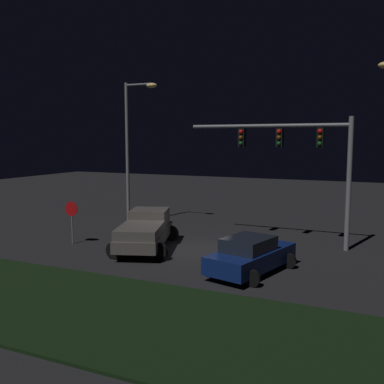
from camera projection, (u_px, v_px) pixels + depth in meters
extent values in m
plane|color=black|center=(200.00, 250.00, 21.59)|extent=(80.00, 80.00, 0.00)
cube|color=black|center=(94.00, 310.00, 13.87)|extent=(26.07, 6.06, 0.10)
cube|color=#514C47|center=(145.00, 236.00, 21.66)|extent=(3.66, 5.76, 0.55)
cube|color=#514C47|center=(149.00, 217.00, 22.75)|extent=(2.36, 2.40, 0.85)
cube|color=black|center=(149.00, 215.00, 22.74)|extent=(2.16, 2.01, 0.51)
cube|color=#514C47|center=(140.00, 230.00, 20.54)|extent=(2.81, 3.49, 0.45)
cylinder|color=black|center=(134.00, 232.00, 23.71)|extent=(0.80, 0.22, 0.80)
cylinder|color=black|center=(171.00, 233.00, 23.52)|extent=(0.80, 0.22, 0.80)
cylinder|color=black|center=(114.00, 250.00, 19.87)|extent=(0.80, 0.22, 0.80)
cylinder|color=black|center=(159.00, 252.00, 19.68)|extent=(0.80, 0.22, 0.80)
cube|color=navy|center=(251.00, 258.00, 17.83)|extent=(2.83, 4.71, 0.70)
cube|color=black|center=(248.00, 244.00, 17.57)|extent=(2.04, 2.33, 0.55)
cylinder|color=black|center=(251.00, 254.00, 19.60)|extent=(0.64, 0.22, 0.64)
cylinder|color=black|center=(289.00, 261.00, 18.46)|extent=(0.64, 0.22, 0.64)
cylinder|color=black|center=(211.00, 269.00, 17.28)|extent=(0.64, 0.22, 0.64)
cylinder|color=black|center=(252.00, 278.00, 16.14)|extent=(0.64, 0.22, 0.64)
cylinder|color=slate|center=(349.00, 184.00, 21.09)|extent=(0.24, 0.24, 6.50)
cylinder|color=slate|center=(267.00, 126.00, 22.43)|extent=(8.20, 0.18, 0.18)
cube|color=black|center=(320.00, 137.00, 21.40)|extent=(0.32, 0.44, 0.95)
sphere|color=red|center=(320.00, 131.00, 21.15)|extent=(0.22, 0.22, 0.22)
sphere|color=#59380A|center=(320.00, 137.00, 21.19)|extent=(0.22, 0.22, 0.22)
sphere|color=#0C4719|center=(320.00, 144.00, 21.23)|extent=(0.22, 0.22, 0.22)
cube|color=black|center=(280.00, 138.00, 22.22)|extent=(0.32, 0.44, 0.95)
sphere|color=red|center=(279.00, 132.00, 21.98)|extent=(0.22, 0.22, 0.22)
sphere|color=#59380A|center=(279.00, 138.00, 22.01)|extent=(0.22, 0.22, 0.22)
sphere|color=#0C4719|center=(279.00, 144.00, 22.05)|extent=(0.22, 0.22, 0.22)
cube|color=black|center=(242.00, 138.00, 23.04)|extent=(0.32, 0.44, 0.95)
sphere|color=red|center=(241.00, 132.00, 22.80)|extent=(0.22, 0.22, 0.22)
sphere|color=#59380A|center=(241.00, 138.00, 22.83)|extent=(0.22, 0.22, 0.22)
sphere|color=#0C4719|center=(241.00, 143.00, 22.87)|extent=(0.22, 0.22, 0.22)
cylinder|color=slate|center=(127.00, 155.00, 27.65)|extent=(0.20, 0.20, 8.89)
cylinder|color=slate|center=(139.00, 84.00, 26.77)|extent=(1.81, 0.12, 0.12)
ellipsoid|color=#F9CC72|center=(152.00, 85.00, 26.41)|extent=(0.70, 0.44, 0.30)
cylinder|color=slate|center=(72.00, 223.00, 22.71)|extent=(0.07, 0.07, 2.20)
cylinder|color=#B20C0F|center=(71.00, 209.00, 22.60)|extent=(0.76, 0.03, 0.76)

